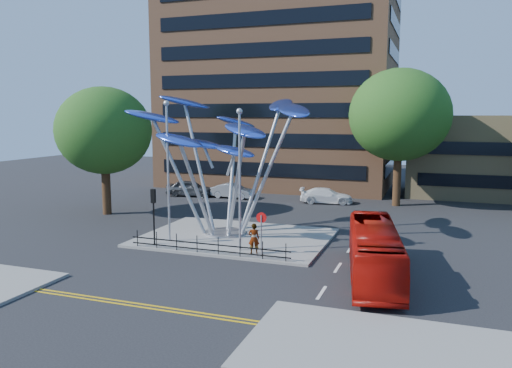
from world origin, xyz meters
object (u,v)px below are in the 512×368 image
at_px(no_entry_sign_island, 261,226).
at_px(tree_left, 104,131).
at_px(pedestrian, 254,238).
at_px(leaf_sculpture, 224,133).
at_px(parked_car_left, 190,188).
at_px(street_lamp_right, 240,167).
at_px(parked_car_right, 326,196).
at_px(tree_right, 400,115).
at_px(parked_car_mid, 233,191).
at_px(traffic_light_island, 153,205).
at_px(street_lamp_left, 168,159).
at_px(red_bus, 374,251).

bearing_deg(no_entry_sign_island, tree_left, 154.93).
height_order(no_entry_sign_island, pedestrian, no_entry_sign_island).
bearing_deg(leaf_sculpture, parked_car_left, 125.32).
xyz_separation_m(street_lamp_right, parked_car_right, (1.37, 18.05, -4.40)).
xyz_separation_m(leaf_sculpture, pedestrian, (3.59, -4.09, -5.84)).
bearing_deg(tree_right, street_lamp_right, -111.54).
bearing_deg(leaf_sculpture, tree_left, 164.45).
bearing_deg(parked_car_mid, parked_car_left, 97.43).
relative_size(leaf_sculpture, traffic_light_island, 3.71).
height_order(street_lamp_left, parked_car_left, street_lamp_left).
bearing_deg(tree_left, parked_car_left, 78.05).
bearing_deg(parked_car_left, leaf_sculpture, -151.74).
relative_size(tree_left, street_lamp_right, 1.24).
relative_size(tree_right, leaf_sculpture, 0.95).
bearing_deg(leaf_sculpture, parked_car_mid, 110.35).
xyz_separation_m(pedestrian, parked_car_left, (-13.31, 17.82, -0.23)).
bearing_deg(street_lamp_left, red_bus, -10.81).
distance_m(red_bus, parked_car_left, 28.05).
distance_m(street_lamp_left, no_entry_sign_island, 7.47).
xyz_separation_m(street_lamp_left, red_bus, (12.97, -2.48, -4.02)).
xyz_separation_m(leaf_sculpture, street_lamp_right, (2.57, -3.68, -1.78)).
height_order(tree_right, no_entry_sign_island, tree_right).
height_order(tree_right, tree_left, tree_right).
relative_size(tree_right, no_entry_sign_island, 4.94).
xyz_separation_m(no_entry_sign_island, red_bus, (6.47, -1.49, -0.48)).
height_order(parked_car_left, parked_car_right, parked_car_left).
bearing_deg(no_entry_sign_island, red_bus, -12.99).
height_order(street_lamp_right, parked_car_left, street_lamp_right).
xyz_separation_m(leaf_sculpture, parked_car_right, (3.93, 14.37, -6.18)).
relative_size(street_lamp_right, parked_car_left, 1.76).
xyz_separation_m(street_lamp_left, no_entry_sign_island, (6.50, -0.98, -3.54)).
bearing_deg(red_bus, leaf_sculpture, 141.77).
distance_m(street_lamp_right, traffic_light_island, 6.05).
relative_size(leaf_sculpture, parked_car_right, 2.65).
relative_size(red_bus, pedestrian, 5.43).
height_order(traffic_light_island, pedestrian, traffic_light_island).
xyz_separation_m(leaf_sculpture, red_bus, (10.54, -5.66, -5.53)).
relative_size(street_lamp_right, pedestrian, 4.69).
bearing_deg(pedestrian, no_entry_sign_island, 150.79).
xyz_separation_m(street_lamp_right, traffic_light_island, (-5.50, -0.50, -2.48)).
bearing_deg(parked_car_mid, pedestrian, -151.33).
relative_size(tree_right, tree_left, 1.17).
relative_size(street_lamp_left, parked_car_right, 1.84).
bearing_deg(parked_car_right, tree_right, -90.65).
distance_m(no_entry_sign_island, red_bus, 6.65).
distance_m(tree_right, pedestrian, 21.63).
height_order(no_entry_sign_island, red_bus, red_bus).
bearing_deg(traffic_light_island, tree_right, 56.31).
distance_m(red_bus, pedestrian, 7.13).
bearing_deg(street_lamp_right, street_lamp_left, 174.29).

